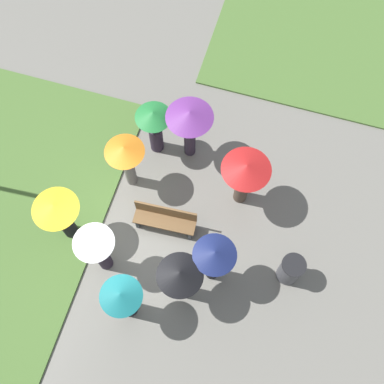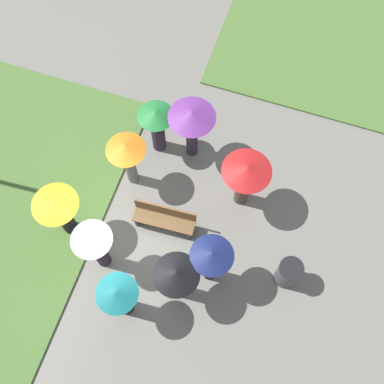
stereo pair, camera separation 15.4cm
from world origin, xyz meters
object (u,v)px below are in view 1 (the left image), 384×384
(crowd_person_black, at_px, (180,278))
(crowd_person_yellow, at_px, (59,214))
(crowd_person_purple, at_px, (190,122))
(crowd_person_white, at_px, (97,247))
(crowd_person_orange, at_px, (126,157))
(crowd_person_green, at_px, (154,125))
(crowd_person_red, at_px, (245,175))
(trash_bin, at_px, (290,270))
(crowd_person_navy, at_px, (214,259))
(park_bench, at_px, (165,218))
(crowd_person_teal, at_px, (124,300))

(crowd_person_black, xyz_separation_m, crowd_person_yellow, (-3.11, 0.64, -0.07))
(crowd_person_purple, distance_m, crowd_person_black, 3.84)
(crowd_person_white, relative_size, crowd_person_orange, 1.07)
(crowd_person_yellow, bearing_deg, crowd_person_green, -79.34)
(crowd_person_red, relative_size, crowd_person_green, 1.08)
(crowd_person_green, bearing_deg, trash_bin, 22.55)
(crowd_person_navy, xyz_separation_m, crowd_person_purple, (-1.50, 3.10, 0.18))
(park_bench, xyz_separation_m, trash_bin, (3.24, -0.39, 0.02))
(trash_bin, relative_size, crowd_person_black, 0.51)
(park_bench, xyz_separation_m, crowd_person_black, (0.88, -1.52, 0.95))
(trash_bin, xyz_separation_m, crowd_person_yellow, (-5.48, -0.49, 0.85))
(crowd_person_green, bearing_deg, crowd_person_purple, 61.39)
(crowd_person_red, bearing_deg, park_bench, -97.13)
(crowd_person_purple, relative_size, crowd_person_yellow, 1.05)
(crowd_person_black, height_order, crowd_person_yellow, crowd_person_black)
(crowd_person_purple, bearing_deg, crowd_person_yellow, -73.43)
(park_bench, relative_size, crowd_person_green, 0.91)
(crowd_person_navy, relative_size, crowd_person_teal, 1.03)
(park_bench, xyz_separation_m, crowd_person_navy, (1.47, -0.89, 0.89))
(trash_bin, bearing_deg, crowd_person_white, -167.07)
(crowd_person_orange, relative_size, crowd_person_teal, 1.01)
(crowd_person_yellow, bearing_deg, crowd_person_black, -157.16)
(crowd_person_white, height_order, crowd_person_green, crowd_person_white)
(trash_bin, bearing_deg, crowd_person_orange, 163.59)
(crowd_person_white, height_order, crowd_person_orange, crowd_person_white)
(crowd_person_black, bearing_deg, crowd_person_green, -33.08)
(crowd_person_red, xyz_separation_m, crowd_person_navy, (-0.15, -2.18, -0.03))
(crowd_person_green, bearing_deg, crowd_person_red, 35.83)
(trash_bin, height_order, crowd_person_black, crowd_person_black)
(crowd_person_black, relative_size, crowd_person_green, 1.08)
(crowd_person_red, xyz_separation_m, crowd_person_orange, (-2.87, -0.36, 0.00))
(crowd_person_black, distance_m, crowd_person_green, 4.04)
(crowd_person_purple, xyz_separation_m, crowd_person_green, (-0.89, -0.13, -0.37))
(crowd_person_navy, height_order, crowd_person_green, crowd_person_navy)
(park_bench, relative_size, crowd_person_teal, 0.86)
(crowd_person_navy, height_order, crowd_person_teal, crowd_person_navy)
(crowd_person_black, xyz_separation_m, crowd_person_teal, (-1.04, -0.77, -0.23))
(crowd_person_white, bearing_deg, crowd_person_orange, -15.10)
(crowd_person_orange, xyz_separation_m, crowd_person_teal, (1.08, -3.22, -0.20))
(trash_bin, height_order, crowd_person_orange, crowd_person_orange)
(park_bench, bearing_deg, crowd_person_orange, 139.58)
(crowd_person_yellow, relative_size, crowd_person_teal, 1.02)
(crowd_person_red, bearing_deg, crowd_person_teal, -72.13)
(crowd_person_purple, bearing_deg, crowd_person_red, 22.63)
(crowd_person_orange, bearing_deg, park_bench, 100.02)
(crowd_person_orange, relative_size, crowd_person_yellow, 0.99)
(crowd_person_navy, xyz_separation_m, crowd_person_teal, (-1.63, -1.40, -0.17))
(crowd_person_red, xyz_separation_m, crowd_person_purple, (-1.65, 0.93, 0.15))
(crowd_person_white, xyz_separation_m, crowd_person_yellow, (-1.12, 0.51, -0.02))
(crowd_person_orange, bearing_deg, crowd_person_red, 143.83)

